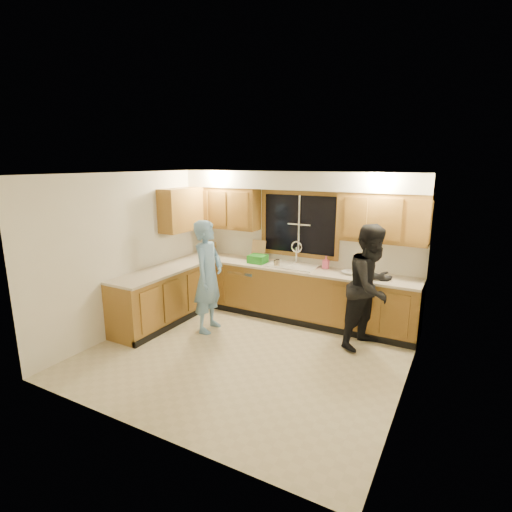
{
  "coord_description": "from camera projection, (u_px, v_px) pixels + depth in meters",
  "views": [
    {
      "loc": [
        2.6,
        -4.44,
        2.65
      ],
      "look_at": [
        -0.17,
        0.65,
        1.28
      ],
      "focal_mm": 28.0,
      "sensor_mm": 36.0,
      "label": 1
    }
  ],
  "objects": [
    {
      "name": "floor",
      "position": [
        245.0,
        355.0,
        5.62
      ],
      "size": [
        4.2,
        4.2,
        0.0
      ],
      "primitive_type": "plane",
      "color": "beige",
      "rests_on": "ground"
    },
    {
      "name": "ceiling",
      "position": [
        243.0,
        174.0,
        5.04
      ],
      "size": [
        4.2,
        4.2,
        0.0
      ],
      "primitive_type": "plane",
      "rotation": [
        3.14,
        0.0,
        0.0
      ],
      "color": "silver"
    },
    {
      "name": "wall_back",
      "position": [
        299.0,
        244.0,
        6.95
      ],
      "size": [
        4.2,
        0.0,
        4.2
      ],
      "primitive_type": "plane",
      "rotation": [
        1.57,
        0.0,
        0.0
      ],
      "color": "white",
      "rests_on": "ground"
    },
    {
      "name": "wall_left",
      "position": [
        130.0,
        253.0,
        6.31
      ],
      "size": [
        0.0,
        3.8,
        3.8
      ],
      "primitive_type": "plane",
      "rotation": [
        1.57,
        0.0,
        1.57
      ],
      "color": "white",
      "rests_on": "ground"
    },
    {
      "name": "wall_right",
      "position": [
        410.0,
        293.0,
        4.35
      ],
      "size": [
        0.0,
        3.8,
        3.8
      ],
      "primitive_type": "plane",
      "rotation": [
        1.57,
        0.0,
        -1.57
      ],
      "color": "white",
      "rests_on": "ground"
    },
    {
      "name": "base_cabinets_back",
      "position": [
        291.0,
        293.0,
        6.88
      ],
      "size": [
        4.2,
        0.6,
        0.88
      ],
      "primitive_type": "cube",
      "color": "olive",
      "rests_on": "ground"
    },
    {
      "name": "base_cabinets_left",
      "position": [
        162.0,
        298.0,
        6.65
      ],
      "size": [
        0.6,
        1.9,
        0.88
      ],
      "primitive_type": "cube",
      "color": "olive",
      "rests_on": "ground"
    },
    {
      "name": "countertop_back",
      "position": [
        291.0,
        268.0,
        6.76
      ],
      "size": [
        4.2,
        0.63,
        0.04
      ],
      "primitive_type": "cube",
      "color": "beige",
      "rests_on": "base_cabinets_back"
    },
    {
      "name": "countertop_left",
      "position": [
        161.0,
        271.0,
        6.54
      ],
      "size": [
        0.63,
        1.9,
        0.04
      ],
      "primitive_type": "cube",
      "color": "beige",
      "rests_on": "base_cabinets_left"
    },
    {
      "name": "upper_cabinets_left",
      "position": [
        225.0,
        208.0,
        7.34
      ],
      "size": [
        1.35,
        0.33,
        0.75
      ],
      "primitive_type": "cube",
      "color": "olive",
      "rests_on": "wall_back"
    },
    {
      "name": "upper_cabinets_right",
      "position": [
        383.0,
        218.0,
        6.02
      ],
      "size": [
        1.35,
        0.33,
        0.75
      ],
      "primitive_type": "cube",
      "color": "olive",
      "rests_on": "wall_back"
    },
    {
      "name": "upper_cabinets_return",
      "position": [
        181.0,
        210.0,
        7.06
      ],
      "size": [
        0.33,
        0.9,
        0.75
      ],
      "primitive_type": "cube",
      "color": "olive",
      "rests_on": "wall_left"
    },
    {
      "name": "soffit",
      "position": [
        296.0,
        180.0,
        6.55
      ],
      "size": [
        4.2,
        0.35,
        0.3
      ],
      "primitive_type": "cube",
      "color": "white",
      "rests_on": "wall_back"
    },
    {
      "name": "window_frame",
      "position": [
        299.0,
        224.0,
        6.87
      ],
      "size": [
        1.44,
        0.03,
        1.14
      ],
      "color": "black",
      "rests_on": "wall_back"
    },
    {
      "name": "sink",
      "position": [
        292.0,
        269.0,
        6.79
      ],
      "size": [
        0.86,
        0.52,
        0.57
      ],
      "color": "white",
      "rests_on": "countertop_back"
    },
    {
      "name": "dishwasher",
      "position": [
        248.0,
        288.0,
        7.28
      ],
      "size": [
        0.6,
        0.56,
        0.82
      ],
      "primitive_type": "cube",
      "color": "white",
      "rests_on": "floor"
    },
    {
      "name": "stove",
      "position": [
        137.0,
        308.0,
        6.16
      ],
      "size": [
        0.58,
        0.75,
        0.9
      ],
      "primitive_type": "cube",
      "color": "white",
      "rests_on": "floor"
    },
    {
      "name": "man",
      "position": [
        208.0,
        276.0,
        6.28
      ],
      "size": [
        0.51,
        0.7,
        1.78
      ],
      "primitive_type": "imported",
      "rotation": [
        0.0,
        0.0,
        1.7
      ],
      "color": "#6E9FCF",
      "rests_on": "floor"
    },
    {
      "name": "woman",
      "position": [
        371.0,
        287.0,
        5.7
      ],
      "size": [
        0.97,
        1.08,
        1.81
      ],
      "primitive_type": "imported",
      "rotation": [
        0.0,
        0.0,
        1.18
      ],
      "color": "black",
      "rests_on": "floor"
    },
    {
      "name": "knife_block",
      "position": [
        212.0,
        249.0,
        7.6
      ],
      "size": [
        0.16,
        0.15,
        0.24
      ],
      "primitive_type": "cube",
      "rotation": [
        0.0,
        0.0,
        0.39
      ],
      "color": "olive",
      "rests_on": "countertop_back"
    },
    {
      "name": "cutting_board",
      "position": [
        258.0,
        250.0,
        7.19
      ],
      "size": [
        0.27,
        0.09,
        0.36
      ],
      "primitive_type": "cube",
      "rotation": [
        -0.21,
        0.0,
        0.01
      ],
      "color": "tan",
      "rests_on": "countertop_back"
    },
    {
      "name": "dish_crate",
      "position": [
        258.0,
        259.0,
        7.0
      ],
      "size": [
        0.3,
        0.28,
        0.14
      ],
      "primitive_type": "cube",
      "rotation": [
        0.0,
        0.0,
        0.02
      ],
      "color": "#259025",
      "rests_on": "countertop_back"
    },
    {
      "name": "soap_bottle",
      "position": [
        326.0,
        262.0,
        6.61
      ],
      "size": [
        0.1,
        0.1,
        0.21
      ],
      "primitive_type": "imported",
      "rotation": [
        0.0,
        0.0,
        0.04
      ],
      "color": "#F85E8D",
      "rests_on": "countertop_back"
    },
    {
      "name": "bowl",
      "position": [
        349.0,
        273.0,
        6.29
      ],
      "size": [
        0.27,
        0.27,
        0.05
      ],
      "primitive_type": "imported",
      "rotation": [
        0.0,
        0.0,
        -0.29
      ],
      "color": "silver",
      "rests_on": "countertop_back"
    },
    {
      "name": "can_left",
      "position": [
        278.0,
        263.0,
        6.69
      ],
      "size": [
        0.08,
        0.08,
        0.13
      ],
      "primitive_type": "cylinder",
      "rotation": [
        0.0,
        0.0,
        -0.12
      ],
      "color": "#C0AF93",
      "rests_on": "countertop_back"
    },
    {
      "name": "can_right",
      "position": [
        276.0,
        264.0,
        6.7
      ],
      "size": [
        0.08,
        0.08,
        0.12
      ],
      "primitive_type": "cylinder",
      "rotation": [
        0.0,
        0.0,
        -0.19
      ],
      "color": "#C0AF93",
      "rests_on": "countertop_back"
    }
  ]
}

